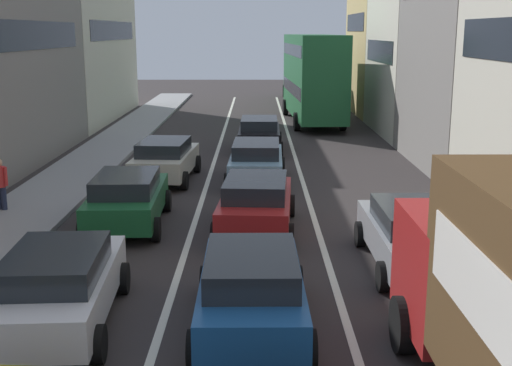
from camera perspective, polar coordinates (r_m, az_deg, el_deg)
The scene contains 14 objects.
sidewalk_left at distance 25.34m, azimuth -15.30°, elevation 0.70°, with size 2.60×64.00×0.14m, color #959595.
lane_stripe_left at distance 24.51m, azimuth -3.95°, elevation 0.57°, with size 0.16×60.00×0.01m, color silver.
lane_stripe_right at distance 24.50m, azimuth 4.01°, elevation 0.57°, with size 0.16×60.00×0.01m, color silver.
sedan_centre_lane_second at distance 11.91m, azimuth -0.30°, elevation -9.03°, with size 2.09×4.32×1.49m.
wagon_left_lane_second at distance 12.54m, azimuth -16.59°, elevation -8.43°, with size 2.26×4.40×1.49m.
hatchback_centre_lane_third at distance 17.62m, azimuth 0.10°, elevation -1.69°, with size 2.28×4.41×1.49m.
sedan_left_lane_third at distance 18.42m, azimuth -10.96°, elevation -1.28°, with size 2.18×4.36×1.49m.
coupe_centre_lane_fourth at distance 23.29m, azimuth 0.12°, elevation 1.94°, with size 2.16×4.35×1.49m.
sedan_left_lane_fourth at distance 23.87m, azimuth -7.76°, elevation 2.09°, with size 2.28×4.41×1.49m.
sedan_centre_lane_fifth at distance 29.68m, azimuth 0.38°, elevation 4.34°, with size 2.11×4.33×1.49m.
sedan_right_lane_behind_truck at distance 15.34m, azimuth 13.46°, elevation -4.30°, with size 2.09×4.31×1.49m.
bus_mid_queue_primary at distance 38.80m, azimuth 5.06°, elevation 9.35°, with size 3.16×10.60×5.06m.
bus_far_queue_secondary at distance 50.66m, azimuth 4.13°, elevation 9.00°, with size 2.97×10.55×2.90m.
pedestrian_near_kerb at distance 20.65m, azimuth -21.17°, elevation 0.04°, with size 0.52×0.34×1.66m.
Camera 1 is at (0.03, -3.87, 5.26)m, focal length 46.28 mm.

